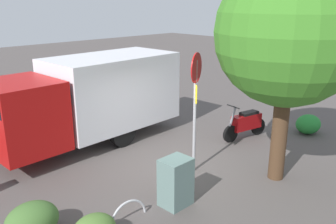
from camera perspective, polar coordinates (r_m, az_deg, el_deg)
The scene contains 9 objects.
ground_plane at distance 10.08m, azimuth 1.79°, elevation -8.49°, with size 60.00×60.00×0.00m, color #524B48.
box_truck_near at distance 11.38m, azimuth -12.78°, elevation 2.35°, with size 7.61×2.40×2.70m.
motorcycle at distance 12.12m, azimuth 12.19°, elevation -1.71°, with size 1.79×0.67×1.20m.
stop_sign at distance 9.10m, azimuth 4.36°, elevation 2.79°, with size 0.71×0.33×3.16m.
street_tree at distance 8.87m, azimuth 18.58°, elevation 11.72°, with size 3.46×3.46×5.40m.
utility_cabinet at distance 8.08m, azimuth 1.22°, elevation -11.01°, with size 0.65×0.53×1.10m, color slate.
bike_rack_hoop at distance 7.93m, azimuth -6.18°, elevation -16.35°, with size 0.85×0.85×0.05m, color #B7B7BC.
shrub_near_sign at distance 7.65m, azimuth -20.65°, elevation -15.74°, with size 1.03×0.84×0.70m, color #41672E.
shrub_by_tree at distance 13.23m, azimuth 21.24°, elevation -1.79°, with size 0.96×0.78×0.65m, color #268333.
Camera 1 is at (6.60, 6.23, 4.38)m, focal length 38.64 mm.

